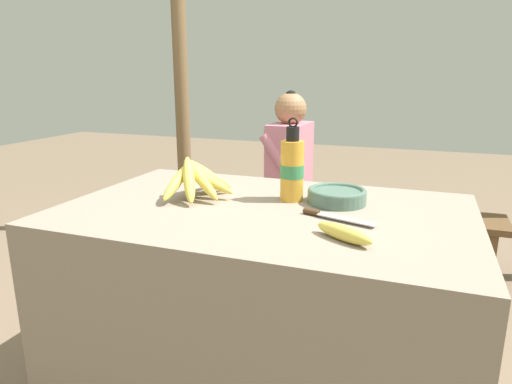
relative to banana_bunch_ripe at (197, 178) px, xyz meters
name	(u,v)px	position (x,y,z in m)	size (l,w,h in m)	color
market_counter	(264,302)	(0.28, -0.05, -0.43)	(1.39, 0.88, 0.72)	gray
banana_bunch_ripe	(197,178)	(0.00, 0.00, 0.00)	(0.22, 0.32, 0.16)	#4C381E
serving_bowl	(337,195)	(0.50, 0.10, -0.05)	(0.21, 0.21, 0.05)	#4C6B5B
water_bottle	(292,169)	(0.34, 0.08, 0.04)	(0.09, 0.09, 0.30)	gold
loose_banana_front	(344,233)	(0.59, -0.26, -0.05)	(0.19, 0.14, 0.04)	#E0C64C
knife	(328,216)	(0.51, -0.09, -0.07)	(0.24, 0.10, 0.02)	#BCBCC1
wooden_bench	(343,215)	(0.35, 1.20, -0.46)	(1.80, 0.32, 0.38)	brown
seated_vendor	(283,167)	(-0.02, 1.17, -0.19)	(0.41, 0.40, 1.07)	#232328
banana_bunch_green	(439,203)	(0.88, 1.20, -0.34)	(0.17, 0.30, 0.15)	#4C381E
support_post_near	(180,45)	(-0.87, 1.45, 0.56)	(0.10, 0.10, 2.70)	brown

